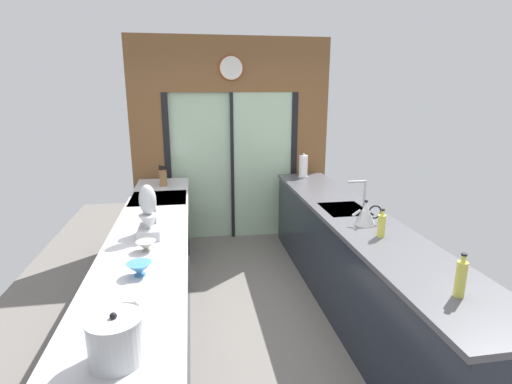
{
  "coord_description": "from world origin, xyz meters",
  "views": [
    {
      "loc": [
        -0.54,
        -2.88,
        2.03
      ],
      "look_at": [
        0.05,
        0.69,
        1.09
      ],
      "focal_mm": 27.53,
      "sensor_mm": 36.0,
      "label": 1
    }
  ],
  "objects_px": {
    "soap_bottle_near": "(461,278)",
    "kettle": "(366,213)",
    "oven_range": "(161,239)",
    "stand_mixer": "(149,217)",
    "paper_towel_roll": "(303,166)",
    "mixing_bowl_mid": "(140,269)",
    "mixing_bowl_far": "(146,246)",
    "mixing_bowl_near": "(131,299)",
    "knife_block": "(163,177)",
    "soap_bottle_far": "(381,225)",
    "stock_pot": "(116,339)"
  },
  "relations": [
    {
      "from": "soap_bottle_near",
      "to": "kettle",
      "type": "bearing_deg",
      "value": 89.9
    },
    {
      "from": "oven_range",
      "to": "stand_mixer",
      "type": "bearing_deg",
      "value": -89.08
    },
    {
      "from": "paper_towel_roll",
      "to": "mixing_bowl_mid",
      "type": "bearing_deg",
      "value": -124.75
    },
    {
      "from": "mixing_bowl_far",
      "to": "paper_towel_roll",
      "type": "relative_size",
      "value": 0.46
    },
    {
      "from": "stand_mixer",
      "to": "mixing_bowl_near",
      "type": "bearing_deg",
      "value": -90.0
    },
    {
      "from": "kettle",
      "to": "soap_bottle_near",
      "type": "xyz_separation_m",
      "value": [
        -0.0,
        -1.22,
        0.01
      ]
    },
    {
      "from": "soap_bottle_near",
      "to": "paper_towel_roll",
      "type": "relative_size",
      "value": 0.82
    },
    {
      "from": "stand_mixer",
      "to": "knife_block",
      "type": "bearing_deg",
      "value": 90.0
    },
    {
      "from": "knife_block",
      "to": "mixing_bowl_far",
      "type": "bearing_deg",
      "value": -90.0
    },
    {
      "from": "mixing_bowl_mid",
      "to": "paper_towel_roll",
      "type": "xyz_separation_m",
      "value": [
        1.78,
        2.57,
        0.1
      ]
    },
    {
      "from": "kettle",
      "to": "soap_bottle_far",
      "type": "xyz_separation_m",
      "value": [
        -0.0,
        -0.29,
        -0.0
      ]
    },
    {
      "from": "oven_range",
      "to": "soap_bottle_near",
      "type": "relative_size",
      "value": 3.58
    },
    {
      "from": "knife_block",
      "to": "mixing_bowl_mid",
      "type": "bearing_deg",
      "value": -90.0
    },
    {
      "from": "knife_block",
      "to": "kettle",
      "type": "distance_m",
      "value": 2.47
    },
    {
      "from": "knife_block",
      "to": "stock_pot",
      "type": "distance_m",
      "value": 3.18
    },
    {
      "from": "soap_bottle_far",
      "to": "paper_towel_roll",
      "type": "distance_m",
      "value": 2.19
    },
    {
      "from": "stock_pot",
      "to": "paper_towel_roll",
      "type": "height_order",
      "value": "paper_towel_roll"
    },
    {
      "from": "paper_towel_roll",
      "to": "kettle",
      "type": "bearing_deg",
      "value": -89.93
    },
    {
      "from": "stock_pot",
      "to": "soap_bottle_far",
      "type": "relative_size",
      "value": 1.04
    },
    {
      "from": "mixing_bowl_mid",
      "to": "mixing_bowl_far",
      "type": "height_order",
      "value": "mixing_bowl_mid"
    },
    {
      "from": "paper_towel_roll",
      "to": "soap_bottle_far",
      "type": "bearing_deg",
      "value": -90.0
    },
    {
      "from": "mixing_bowl_far",
      "to": "soap_bottle_near",
      "type": "relative_size",
      "value": 0.56
    },
    {
      "from": "soap_bottle_far",
      "to": "kettle",
      "type": "bearing_deg",
      "value": 89.57
    },
    {
      "from": "stock_pot",
      "to": "knife_block",
      "type": "bearing_deg",
      "value": 90.0
    },
    {
      "from": "soap_bottle_near",
      "to": "soap_bottle_far",
      "type": "relative_size",
      "value": 1.14
    },
    {
      "from": "paper_towel_roll",
      "to": "oven_range",
      "type": "bearing_deg",
      "value": -157.68
    },
    {
      "from": "oven_range",
      "to": "mixing_bowl_far",
      "type": "distance_m",
      "value": 1.53
    },
    {
      "from": "stand_mixer",
      "to": "soap_bottle_near",
      "type": "relative_size",
      "value": 1.64
    },
    {
      "from": "knife_block",
      "to": "stand_mixer",
      "type": "bearing_deg",
      "value": -90.0
    },
    {
      "from": "stand_mixer",
      "to": "oven_range",
      "type": "bearing_deg",
      "value": 90.92
    },
    {
      "from": "mixing_bowl_far",
      "to": "kettle",
      "type": "distance_m",
      "value": 1.8
    },
    {
      "from": "mixing_bowl_far",
      "to": "stand_mixer",
      "type": "relative_size",
      "value": 0.35
    },
    {
      "from": "mixing_bowl_far",
      "to": "kettle",
      "type": "xyz_separation_m",
      "value": [
        1.78,
        0.28,
        0.06
      ]
    },
    {
      "from": "mixing_bowl_near",
      "to": "kettle",
      "type": "relative_size",
      "value": 0.72
    },
    {
      "from": "kettle",
      "to": "soap_bottle_near",
      "type": "height_order",
      "value": "soap_bottle_near"
    },
    {
      "from": "stock_pot",
      "to": "soap_bottle_far",
      "type": "height_order",
      "value": "stock_pot"
    },
    {
      "from": "oven_range",
      "to": "mixing_bowl_mid",
      "type": "distance_m",
      "value": 1.9
    },
    {
      "from": "mixing_bowl_far",
      "to": "soap_bottle_near",
      "type": "xyz_separation_m",
      "value": [
        1.78,
        -0.94,
        0.07
      ]
    },
    {
      "from": "mixing_bowl_near",
      "to": "stand_mixer",
      "type": "relative_size",
      "value": 0.45
    },
    {
      "from": "stock_pot",
      "to": "kettle",
      "type": "xyz_separation_m",
      "value": [
        1.78,
        1.46,
        -0.0
      ]
    },
    {
      "from": "mixing_bowl_far",
      "to": "soap_bottle_far",
      "type": "xyz_separation_m",
      "value": [
        1.78,
        -0.01,
        0.05
      ]
    },
    {
      "from": "soap_bottle_far",
      "to": "paper_towel_roll",
      "type": "xyz_separation_m",
      "value": [
        0.0,
        2.19,
        0.05
      ]
    },
    {
      "from": "mixing_bowl_near",
      "to": "paper_towel_roll",
      "type": "distance_m",
      "value": 3.43
    },
    {
      "from": "oven_range",
      "to": "stand_mixer",
      "type": "height_order",
      "value": "stand_mixer"
    },
    {
      "from": "mixing_bowl_far",
      "to": "paper_towel_roll",
      "type": "height_order",
      "value": "paper_towel_roll"
    },
    {
      "from": "stand_mixer",
      "to": "paper_towel_roll",
      "type": "distance_m",
      "value": 2.59
    },
    {
      "from": "stand_mixer",
      "to": "paper_towel_roll",
      "type": "height_order",
      "value": "stand_mixer"
    },
    {
      "from": "mixing_bowl_far",
      "to": "mixing_bowl_near",
      "type": "bearing_deg",
      "value": -90.0
    },
    {
      "from": "mixing_bowl_far",
      "to": "knife_block",
      "type": "height_order",
      "value": "knife_block"
    },
    {
      "from": "oven_range",
      "to": "knife_block",
      "type": "xyz_separation_m",
      "value": [
        0.02,
        0.56,
        0.56
      ]
    }
  ]
}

